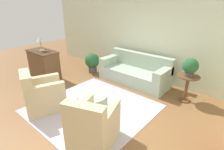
{
  "coord_description": "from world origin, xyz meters",
  "views": [
    {
      "loc": [
        2.72,
        -2.43,
        2.38
      ],
      "look_at": [
        0.15,
        0.55,
        0.75
      ],
      "focal_mm": 28.0,
      "sensor_mm": 36.0,
      "label": 1
    }
  ],
  "objects": [
    {
      "name": "armchair_left",
      "position": [
        -0.86,
        -0.78,
        0.38
      ],
      "size": [
        0.94,
        1.04,
        0.98
      ],
      "color": "#C6B289",
      "rests_on": "rug"
    },
    {
      "name": "table_lamp",
      "position": [
        -2.64,
        0.28,
        1.29
      ],
      "size": [
        0.23,
        0.23,
        0.48
      ],
      "color": "tan",
      "rests_on": "dresser"
    },
    {
      "name": "armchair_right",
      "position": [
        0.86,
        -0.78,
        0.38
      ],
      "size": [
        0.94,
        1.04,
        0.98
      ],
      "color": "#C6B289",
      "rests_on": "rug"
    },
    {
      "name": "potted_plant_floor",
      "position": [
        -1.75,
        1.66,
        0.41
      ],
      "size": [
        0.53,
        0.53,
        0.72
      ],
      "color": "#4C4742",
      "rests_on": "ground_plane"
    },
    {
      "name": "ottoman_table",
      "position": [
        0.04,
        -0.03,
        0.26
      ],
      "size": [
        0.71,
        0.71,
        0.39
      ],
      "color": "#9EB29E",
      "rests_on": "rug"
    },
    {
      "name": "rug",
      "position": [
        0.0,
        0.0,
        0.01
      ],
      "size": [
        2.63,
        2.57,
        0.01
      ],
      "color": "#BCB2C1",
      "rests_on": "ground_plane"
    },
    {
      "name": "dresser",
      "position": [
        -2.64,
        0.28,
        0.48
      ],
      "size": [
        1.15,
        0.59,
        0.93
      ],
      "color": "brown",
      "rests_on": "ground_plane"
    },
    {
      "name": "wall_back",
      "position": [
        0.0,
        2.58,
        1.4
      ],
      "size": [
        9.03,
        0.12,
        2.8
      ],
      "color": "beige",
      "rests_on": "ground_plane"
    },
    {
      "name": "potted_plant_on_side_table",
      "position": [
        1.56,
        1.83,
        0.95
      ],
      "size": [
        0.38,
        0.38,
        0.45
      ],
      "color": "#4C4742",
      "rests_on": "side_table"
    },
    {
      "name": "side_table",
      "position": [
        1.56,
        1.83,
        0.48
      ],
      "size": [
        0.54,
        0.54,
        0.71
      ],
      "color": "brown",
      "rests_on": "ground_plane"
    },
    {
      "name": "ground_plane",
      "position": [
        0.0,
        0.0,
        0.0
      ],
      "size": [
        16.0,
        16.0,
        0.0
      ],
      "primitive_type": "plane",
      "color": "brown"
    },
    {
      "name": "couch",
      "position": [
        -0.1,
        1.95,
        0.33
      ],
      "size": [
        2.21,
        0.9,
        0.91
      ],
      "color": "#9EB29E",
      "rests_on": "ground_plane"
    }
  ]
}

